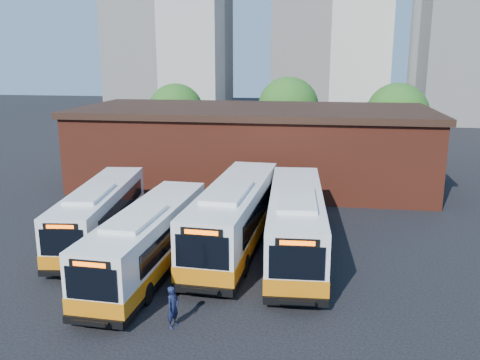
% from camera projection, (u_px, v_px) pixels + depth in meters
% --- Properties ---
extents(ground, '(220.00, 220.00, 0.00)m').
position_uv_depth(ground, '(197.00, 286.00, 23.78)').
color(ground, black).
extents(bus_west, '(3.81, 12.21, 3.28)m').
position_uv_depth(bus_west, '(100.00, 215.00, 29.46)').
color(bus_west, silver).
rests_on(bus_west, ground).
extents(bus_midwest, '(3.07, 12.42, 3.36)m').
position_uv_depth(bus_midwest, '(149.00, 242.00, 25.06)').
color(bus_midwest, silver).
rests_on(bus_midwest, ground).
extents(bus_mideast, '(3.54, 13.88, 3.75)m').
position_uv_depth(bus_mideast, '(235.00, 218.00, 28.25)').
color(bus_mideast, silver).
rests_on(bus_mideast, ground).
extents(bus_east, '(3.47, 13.52, 3.65)m').
position_uv_depth(bus_east, '(296.00, 225.00, 27.18)').
color(bus_east, silver).
rests_on(bus_east, ground).
extents(transit_worker, '(0.61, 0.73, 1.72)m').
position_uv_depth(transit_worker, '(173.00, 307.00, 19.98)').
color(transit_worker, '#121836').
rests_on(transit_worker, ground).
extents(depot_building, '(28.60, 12.60, 6.40)m').
position_uv_depth(depot_building, '(253.00, 145.00, 42.20)').
color(depot_building, maroon).
rests_on(depot_building, ground).
extents(tree_west, '(6.00, 6.00, 7.65)m').
position_uv_depth(tree_west, '(176.00, 112.00, 54.89)').
color(tree_west, '#382314').
rests_on(tree_west, ground).
extents(tree_mid, '(6.56, 6.56, 8.36)m').
position_uv_depth(tree_mid, '(288.00, 107.00, 54.91)').
color(tree_mid, '#382314').
rests_on(tree_mid, ground).
extents(tree_east, '(6.24, 6.24, 7.96)m').
position_uv_depth(tree_east, '(397.00, 114.00, 50.44)').
color(tree_east, '#382314').
rests_on(tree_east, ground).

